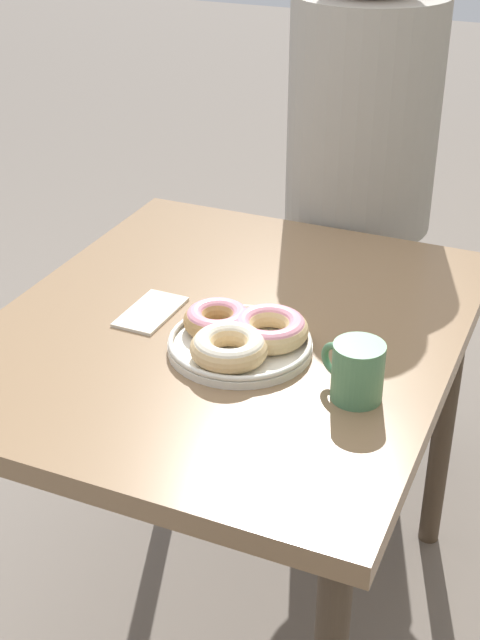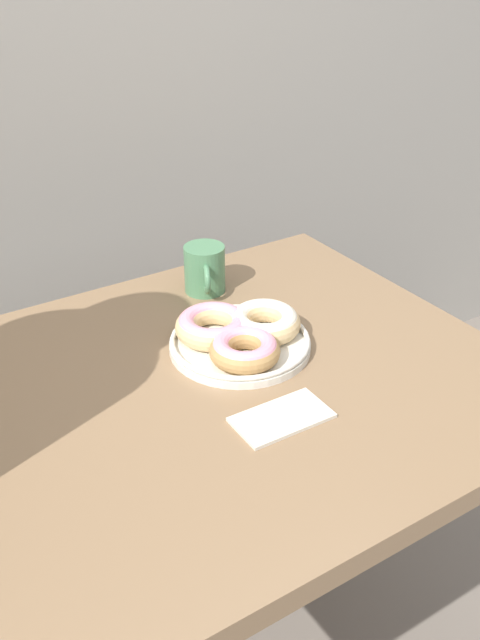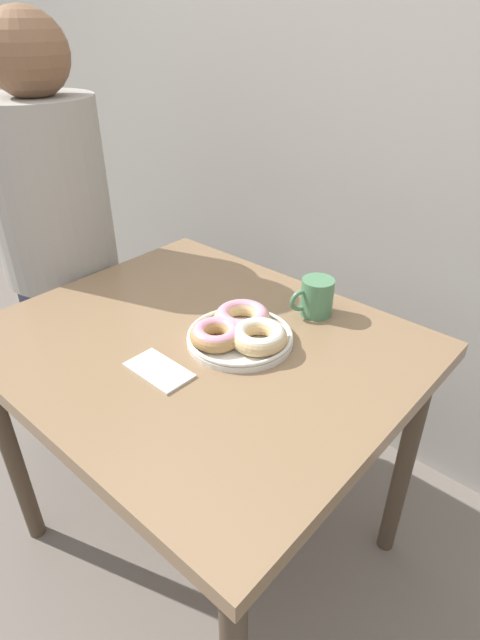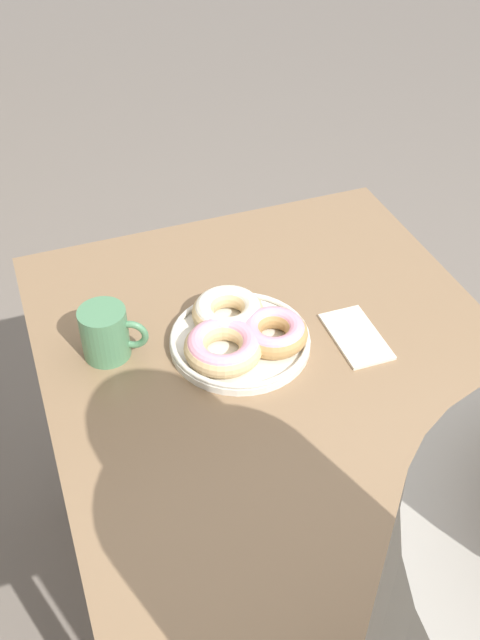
{
  "view_description": "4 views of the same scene",
  "coord_description": "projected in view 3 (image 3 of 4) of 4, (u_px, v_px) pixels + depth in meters",
  "views": [
    {
      "loc": [
        1.3,
        0.93,
        1.58
      ],
      "look_at": [
        0.08,
        0.41,
        0.83
      ],
      "focal_mm": 50.0,
      "sensor_mm": 36.0,
      "label": 1
    },
    {
      "loc": [
        -0.5,
        -0.51,
        1.46
      ],
      "look_at": [
        0.08,
        0.41,
        0.83
      ],
      "focal_mm": 40.0,
      "sensor_mm": 36.0,
      "label": 2
    },
    {
      "loc": [
        0.74,
        -0.33,
        1.44
      ],
      "look_at": [
        0.08,
        0.41,
        0.83
      ],
      "focal_mm": 28.0,
      "sensor_mm": 36.0,
      "label": 3
    },
    {
      "loc": [
        -0.8,
        0.73,
        1.65
      ],
      "look_at": [
        0.08,
        0.41,
        0.83
      ],
      "focal_mm": 40.0,
      "sensor_mm": 36.0,
      "label": 4
    }
  ],
  "objects": [
    {
      "name": "ground_plane",
      "position": [
        122.0,
        621.0,
        1.39
      ],
      "size": [
        14.0,
        14.0,
        0.0
      ],
      "primitive_type": "plane",
      "color": "#70665B"
    },
    {
      "name": "napkin",
      "position": [
        159.0,
        370.0,
        1.09
      ],
      "size": [
        0.15,
        0.09,
        0.01
      ],
      "color": "beige",
      "rests_on": "dining_table"
    },
    {
      "name": "person_figure",
      "position": [
        58.0,
        245.0,
        1.6
      ],
      "size": [
        0.35,
        0.35,
        1.46
      ],
      "color": "#232838",
      "rests_on": "ground_plane"
    },
    {
      "name": "dining_table",
      "position": [
        201.0,
        369.0,
        1.25
      ],
      "size": [
        0.99,
        0.83,
        0.77
      ],
      "color": "#846647",
      "rests_on": "ground_plane"
    },
    {
      "name": "donut_plate",
      "position": [
        240.0,
        331.0,
        1.18
      ],
      "size": [
        0.25,
        0.28,
        0.06
      ],
      "color": "silver",
      "rests_on": "dining_table"
    },
    {
      "name": "coffee_mug",
      "position": [
        316.0,
        297.0,
        1.28
      ],
      "size": [
        0.08,
        0.11,
        0.1
      ],
      "color": "#4C7F56",
      "rests_on": "dining_table"
    },
    {
      "name": "wall_back",
      "position": [
        387.0,
        71.0,
        1.42
      ],
      "size": [
        8.0,
        0.05,
        2.6
      ],
      "color": "#9E998E",
      "rests_on": "ground_plane"
    }
  ]
}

